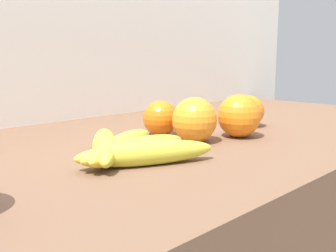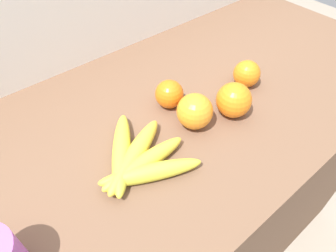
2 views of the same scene
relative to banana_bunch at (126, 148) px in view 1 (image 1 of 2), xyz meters
name	(u,v)px [view 1 (image 1 of 2)]	position (x,y,z in m)	size (l,w,h in m)	color
wall_back	(76,216)	(0.17, 0.42, -0.28)	(1.87, 0.06, 1.30)	silver
banana_bunch	(126,148)	(0.00, 0.00, 0.00)	(0.20, 0.23, 0.04)	gold
orange_front	(248,111)	(0.37, 0.04, 0.02)	(0.07, 0.07, 0.07)	orange
orange_center	(239,116)	(0.26, -0.02, 0.02)	(0.08, 0.08, 0.08)	orange
orange_back_right	(195,120)	(0.17, 0.01, 0.02)	(0.08, 0.08, 0.08)	orange
orange_right	(159,118)	(0.16, 0.10, 0.02)	(0.07, 0.07, 0.07)	orange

